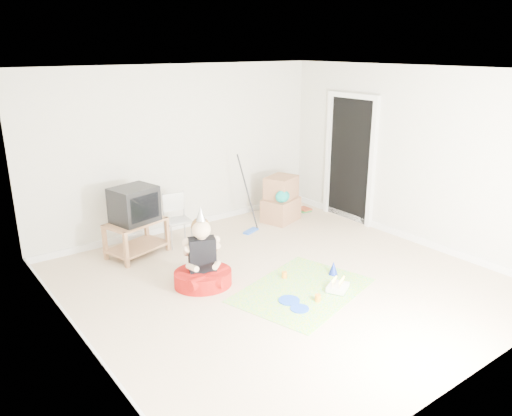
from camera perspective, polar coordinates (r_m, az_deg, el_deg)
ground at (r=6.42m, az=2.89°, el=-8.39°), size 5.00×5.00×0.00m
doorway_recess at (r=8.54m, az=10.73°, el=5.37°), size 0.02×0.90×2.05m
tv_stand at (r=7.28m, az=-13.49°, el=-3.04°), size 0.93×0.72×0.51m
crt_tv at (r=7.13m, az=-13.76°, el=0.40°), size 0.67×0.60×0.49m
folding_chair at (r=7.48m, az=-8.94°, el=-1.45°), size 0.40×0.39×0.79m
cardboard_boxes at (r=8.46m, az=2.87°, el=0.93°), size 0.71×0.64×0.76m
floor_mop at (r=7.95m, az=-0.60°, el=-0.98°), size 0.32×0.39×1.21m
book_pile at (r=9.09m, az=5.53°, el=-0.16°), size 0.21×0.26×0.05m
seated_woman at (r=6.25m, az=-6.11°, el=-6.92°), size 0.94×0.94×1.04m
party_mat at (r=6.22m, az=5.31°, el=-9.33°), size 1.91×1.59×0.01m
birthday_cake at (r=6.25m, az=9.33°, el=-9.00°), size 0.34×0.32×0.14m
blue_plate_near at (r=5.96m, az=3.80°, el=-10.48°), size 0.35×0.35×0.01m
blue_plate_far at (r=5.80m, az=5.01°, el=-11.38°), size 0.24×0.24×0.01m
orange_cup_near at (r=6.49m, az=3.26°, el=-7.63°), size 0.10×0.10×0.08m
orange_cup_far at (r=5.97m, az=7.07°, el=-10.16°), size 0.10×0.10×0.08m
blue_party_hat at (r=6.63m, az=8.84°, el=-6.78°), size 0.14×0.14×0.18m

